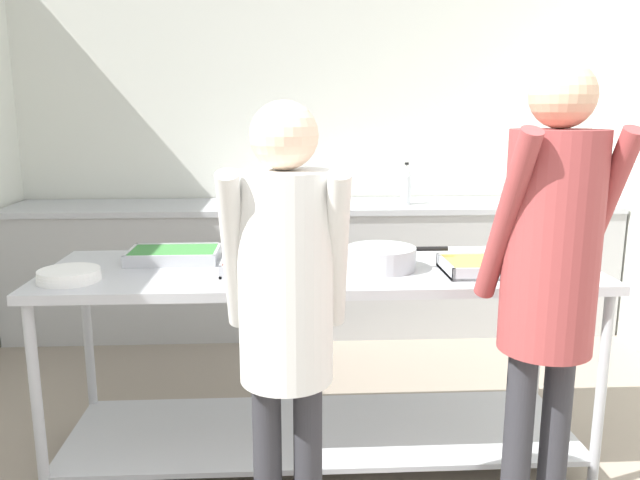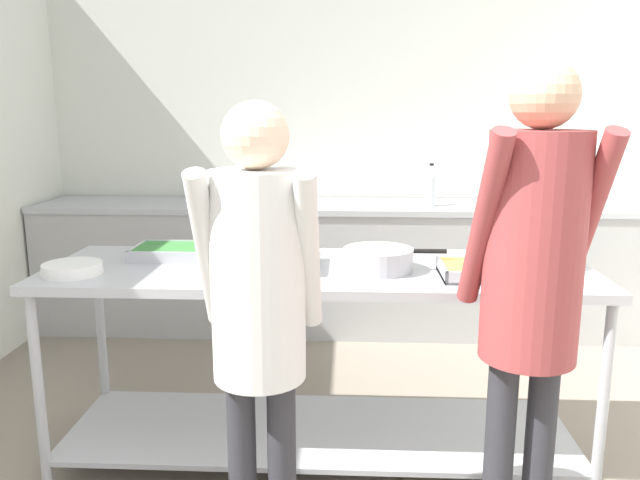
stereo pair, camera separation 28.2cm
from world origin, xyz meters
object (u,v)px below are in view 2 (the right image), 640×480
at_px(water_bottle, 431,186).
at_px(serving_tray_roast, 178,252).
at_px(serving_tray_vegetables, 270,262).
at_px(sauce_pan, 378,258).
at_px(guest_serving_right, 258,294).
at_px(guest_serving_left, 532,269).
at_px(plate_stack, 72,269).
at_px(broccoli_bowl, 553,257).
at_px(serving_tray_greens, 486,271).

bearing_deg(water_bottle, serving_tray_roast, -131.39).
xyz_separation_m(serving_tray_roast, serving_tray_vegetables, (0.45, -0.17, 0.00)).
bearing_deg(sauce_pan, guest_serving_right, -120.04).
bearing_deg(serving_tray_vegetables, serving_tray_roast, 159.41).
bearing_deg(serving_tray_roast, guest_serving_left, -31.91).
bearing_deg(serving_tray_roast, serving_tray_vegetables, -20.59).
relative_size(serving_tray_roast, guest_serving_right, 0.25).
xyz_separation_m(serving_tray_roast, guest_serving_left, (1.38, -0.86, 0.16)).
xyz_separation_m(plate_stack, guest_serving_left, (1.75, -0.54, 0.16)).
relative_size(sauce_pan, broccoli_bowl, 1.86).
height_order(serving_tray_greens, water_bottle, water_bottle).
bearing_deg(serving_tray_vegetables, water_bottle, 62.09).
height_order(serving_tray_roast, serving_tray_vegetables, same).
relative_size(sauce_pan, guest_serving_right, 0.27).
relative_size(plate_stack, guest_serving_right, 0.15).
distance_m(broccoli_bowl, guest_serving_right, 1.45).
bearing_deg(guest_serving_right, sauce_pan, 59.96).
xyz_separation_m(broccoli_bowl, guest_serving_right, (-1.19, -0.82, 0.06)).
height_order(guest_serving_right, water_bottle, guest_serving_right).
relative_size(serving_tray_greens, guest_serving_left, 0.21).
bearing_deg(serving_tray_roast, serving_tray_greens, -11.77).
height_order(plate_stack, serving_tray_roast, serving_tray_roast).
bearing_deg(broccoli_bowl, sauce_pan, -172.22).
bearing_deg(plate_stack, serving_tray_greens, 1.34).
bearing_deg(guest_serving_left, serving_tray_greens, 91.68).
bearing_deg(water_bottle, guest_serving_right, -109.08).
xyz_separation_m(sauce_pan, serving_tray_greens, (0.44, -0.09, -0.03)).
bearing_deg(broccoli_bowl, serving_tray_greens, -150.01).
xyz_separation_m(plate_stack, sauce_pan, (1.29, 0.13, 0.03)).
distance_m(sauce_pan, guest_serving_left, 0.82).
distance_m(serving_tray_roast, guest_serving_left, 1.64).
bearing_deg(broccoli_bowl, water_bottle, 101.60).
bearing_deg(serving_tray_greens, sauce_pan, 168.81).
height_order(serving_tray_vegetables, broccoli_bowl, broccoli_bowl).
relative_size(guest_serving_left, guest_serving_right, 1.07).
relative_size(broccoli_bowl, guest_serving_left, 0.14).
xyz_separation_m(serving_tray_vegetables, sauce_pan, (0.47, -0.03, 0.03)).
xyz_separation_m(serving_tray_roast, sauce_pan, (0.93, -0.20, 0.03)).
relative_size(serving_tray_vegetables, guest_serving_left, 0.25).
xyz_separation_m(plate_stack, broccoli_bowl, (2.07, 0.23, 0.02)).
height_order(sauce_pan, serving_tray_greens, sauce_pan).
height_order(serving_tray_vegetables, sauce_pan, sauce_pan).
xyz_separation_m(serving_tray_vegetables, broccoli_bowl, (1.25, 0.08, 0.02)).
bearing_deg(plate_stack, serving_tray_vegetables, 10.71).
xyz_separation_m(serving_tray_vegetables, guest_serving_right, (0.06, -0.74, 0.08)).
relative_size(serving_tray_greens, water_bottle, 1.24).
bearing_deg(sauce_pan, serving_tray_vegetables, 176.72).
distance_m(plate_stack, water_bottle, 2.55).
relative_size(serving_tray_vegetables, serving_tray_greens, 1.16).
bearing_deg(serving_tray_greens, serving_tray_vegetables, 172.87).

